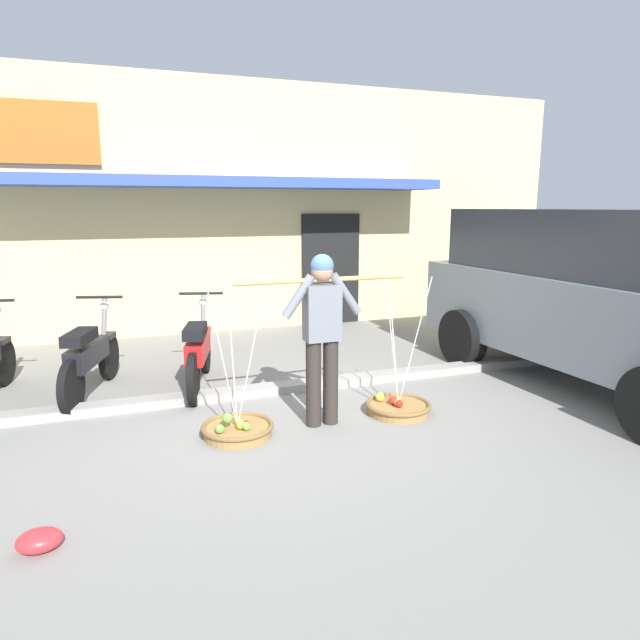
{
  "coord_description": "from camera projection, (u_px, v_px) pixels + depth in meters",
  "views": [
    {
      "loc": [
        -1.69,
        -5.33,
        2.14
      ],
      "look_at": [
        0.47,
        0.6,
        0.85
      ],
      "focal_mm": 31.45,
      "sensor_mm": 36.0,
      "label": 1
    }
  ],
  "objects": [
    {
      "name": "ground_plane",
      "position": [
        298.0,
        413.0,
        5.9
      ],
      "size": [
        90.0,
        90.0,
        0.0
      ],
      "primitive_type": "plane",
      "color": "gray"
    },
    {
      "name": "fruit_basket_right_side",
      "position": [
        237.0,
        428.0,
        5.29
      ],
      "size": [
        0.69,
        0.69,
        1.45
      ],
      "color": "#9E7542",
      "rests_on": "ground"
    },
    {
      "name": "sidewalk_curb",
      "position": [
        280.0,
        388.0,
        6.54
      ],
      "size": [
        20.0,
        0.24,
        0.1
      ],
      "primitive_type": "cube",
      "color": "gray",
      "rests_on": "ground"
    },
    {
      "name": "motorcycle_second_in_row",
      "position": [
        90.0,
        358.0,
        6.34
      ],
      "size": [
        0.69,
        1.77,
        1.09
      ],
      "color": "black",
      "rests_on": "ground"
    },
    {
      "name": "parked_truck",
      "position": [
        606.0,
        293.0,
        6.56
      ],
      "size": [
        2.31,
        4.88,
        2.1
      ],
      "color": "slate",
      "rests_on": "ground"
    },
    {
      "name": "plastic_litter_bag",
      "position": [
        39.0,
        540.0,
        3.53
      ],
      "size": [
        0.28,
        0.22,
        0.14
      ],
      "primitive_type": "ellipsoid",
      "color": "red",
      "rests_on": "ground"
    },
    {
      "name": "fruit_vendor",
      "position": [
        322.0,
        328.0,
        5.4
      ],
      "size": [
        1.71,
        0.22,
        1.7
      ],
      "color": "#2D2823",
      "rests_on": "ground"
    },
    {
      "name": "motorcycle_third_in_row",
      "position": [
        199.0,
        351.0,
        6.63
      ],
      "size": [
        0.64,
        1.78,
        1.09
      ],
      "color": "black",
      "rests_on": "ground"
    },
    {
      "name": "fruit_basket_left_side",
      "position": [
        398.0,
        407.0,
        5.87
      ],
      "size": [
        0.69,
        0.69,
        1.45
      ],
      "color": "#9E7542",
      "rests_on": "ground"
    },
    {
      "name": "storefront_building",
      "position": [
        200.0,
        208.0,
        11.65
      ],
      "size": [
        13.0,
        6.0,
        4.2
      ],
      "color": "#DBC684",
      "rests_on": "ground"
    }
  ]
}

